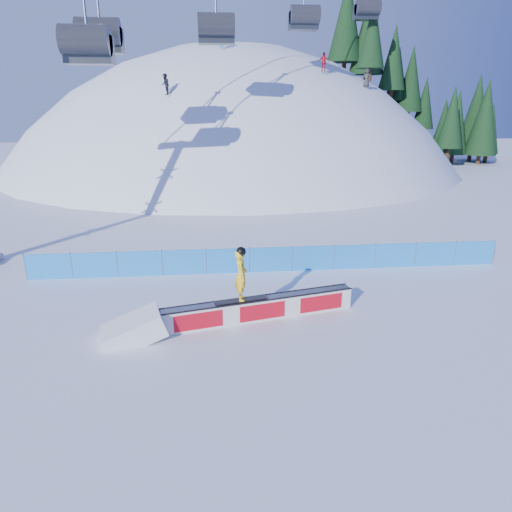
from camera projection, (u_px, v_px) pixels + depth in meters
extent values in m
plane|color=white|center=(286.00, 313.00, 17.21)|extent=(160.00, 160.00, 0.00)
sphere|color=silver|center=(234.00, 298.00, 62.58)|extent=(64.00, 64.00, 64.00)
cylinder|color=#372416|center=(349.00, 64.00, 51.49)|extent=(0.50, 0.50, 1.40)
cone|color=black|center=(352.00, 10.00, 49.72)|extent=(4.32, 4.32, 9.81)
cylinder|color=#372416|center=(383.00, 83.00, 49.78)|extent=(0.50, 0.50, 1.40)
cone|color=black|center=(387.00, 43.00, 48.48)|extent=(3.04, 3.04, 6.90)
cylinder|color=#372416|center=(372.00, 92.00, 58.65)|extent=(0.50, 0.50, 1.40)
cone|color=black|center=(374.00, 60.00, 57.40)|extent=(2.88, 2.88, 6.54)
cylinder|color=#372416|center=(379.00, 93.00, 56.82)|extent=(0.50, 0.50, 1.40)
cone|color=black|center=(383.00, 46.00, 55.13)|extent=(4.11, 4.11, 9.34)
cylinder|color=#372416|center=(426.00, 123.00, 51.73)|extent=(0.50, 0.50, 1.40)
cone|color=black|center=(432.00, 73.00, 50.01)|extent=(4.17, 4.17, 9.47)
cylinder|color=#372416|center=(391.00, 113.00, 60.55)|extent=(0.50, 0.50, 1.40)
cone|color=black|center=(394.00, 73.00, 58.95)|extent=(3.87, 3.87, 8.81)
cylinder|color=#372416|center=(426.00, 142.00, 58.38)|extent=(0.50, 0.50, 1.40)
cone|color=black|center=(430.00, 109.00, 57.08)|extent=(3.03, 3.03, 6.88)
cylinder|color=#372416|center=(451.00, 161.00, 56.04)|extent=(0.50, 0.50, 1.40)
cone|color=black|center=(455.00, 131.00, 54.88)|extent=(2.66, 2.66, 6.04)
cylinder|color=#372416|center=(425.00, 155.00, 62.45)|extent=(0.50, 0.50, 1.40)
cone|color=black|center=(430.00, 114.00, 60.71)|extent=(4.24, 4.24, 9.64)
cylinder|color=#372416|center=(471.00, 160.00, 57.16)|extent=(0.50, 0.50, 1.40)
cone|color=black|center=(476.00, 128.00, 55.93)|extent=(2.86, 2.86, 6.49)
cylinder|color=#372416|center=(474.00, 159.00, 58.69)|extent=(0.50, 0.50, 1.40)
cone|color=black|center=(480.00, 120.00, 57.15)|extent=(3.68, 3.68, 8.36)
cylinder|color=#372416|center=(482.00, 159.00, 58.83)|extent=(0.50, 0.50, 1.40)
cone|color=black|center=(488.00, 121.00, 57.32)|extent=(3.60, 3.60, 8.18)
cylinder|color=#372416|center=(494.00, 158.00, 59.77)|extent=(0.50, 0.50, 1.40)
cone|color=black|center=(501.00, 116.00, 58.07)|extent=(4.11, 4.11, 9.35)
cube|color=blue|center=(271.00, 260.00, 21.26)|extent=(22.00, 0.03, 1.20)
cylinder|color=#435278|center=(25.00, 266.00, 20.23)|extent=(0.05, 0.05, 1.30)
cylinder|color=#435278|center=(72.00, 265.00, 20.41)|extent=(0.05, 0.05, 1.30)
cylinder|color=#435278|center=(117.00, 263.00, 20.60)|extent=(0.05, 0.05, 1.30)
cylinder|color=#435278|center=(162.00, 262.00, 20.78)|extent=(0.05, 0.05, 1.30)
cylinder|color=#435278|center=(206.00, 261.00, 20.97)|extent=(0.05, 0.05, 1.30)
cylinder|color=#435278|center=(249.00, 259.00, 21.15)|extent=(0.05, 0.05, 1.30)
cylinder|color=#435278|center=(292.00, 258.00, 21.34)|extent=(0.05, 0.05, 1.30)
cylinder|color=#435278|center=(334.00, 256.00, 21.52)|extent=(0.05, 0.05, 1.30)
cylinder|color=#435278|center=(375.00, 255.00, 21.71)|extent=(0.05, 0.05, 1.30)
cylinder|color=#435278|center=(415.00, 254.00, 21.89)|extent=(0.05, 0.05, 1.30)
cylinder|color=#435278|center=(455.00, 253.00, 22.08)|extent=(0.05, 0.05, 1.30)
cylinder|color=#435278|center=(494.00, 251.00, 22.26)|extent=(0.05, 0.05, 1.30)
cylinder|color=#27292E|center=(85.00, 40.00, 22.96)|extent=(2.40, 1.50, 1.50)
cylinder|color=#27292E|center=(216.00, 25.00, 29.95)|extent=(2.40, 1.50, 1.50)
cylinder|color=#27292E|center=(305.00, 15.00, 37.71)|extent=(2.40, 1.50, 1.50)
cylinder|color=#27292E|center=(368.00, 7.00, 46.25)|extent=(2.40, 1.50, 1.50)
cube|color=silver|center=(260.00, 309.00, 16.64)|extent=(7.13, 2.06, 0.81)
cube|color=gray|center=(260.00, 298.00, 16.50)|extent=(7.06, 2.06, 0.04)
cube|color=black|center=(263.00, 301.00, 16.29)|extent=(7.03, 1.64, 0.05)
cube|color=black|center=(258.00, 296.00, 16.72)|extent=(7.03, 1.64, 0.05)
cube|color=red|center=(263.00, 312.00, 16.43)|extent=(6.68, 1.55, 0.61)
cube|color=red|center=(258.00, 306.00, 16.85)|extent=(6.68, 1.55, 0.61)
cube|color=black|center=(241.00, 300.00, 16.27)|extent=(1.94, 0.77, 0.04)
imported|color=yellow|center=(241.00, 275.00, 15.97)|extent=(0.46, 0.68, 1.85)
sphere|color=black|center=(241.00, 252.00, 15.69)|extent=(0.35, 0.35, 0.35)
imported|color=black|center=(165.00, 84.00, 36.87)|extent=(0.66, 0.83, 1.65)
imported|color=#B51930|center=(323.00, 62.00, 41.87)|extent=(1.05, 0.76, 1.65)
imported|color=#1B61A6|center=(221.00, 38.00, 43.17)|extent=(1.07, 0.62, 1.65)
imported|color=#2B2B2B|center=(367.00, 78.00, 43.40)|extent=(0.96, 0.92, 1.65)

